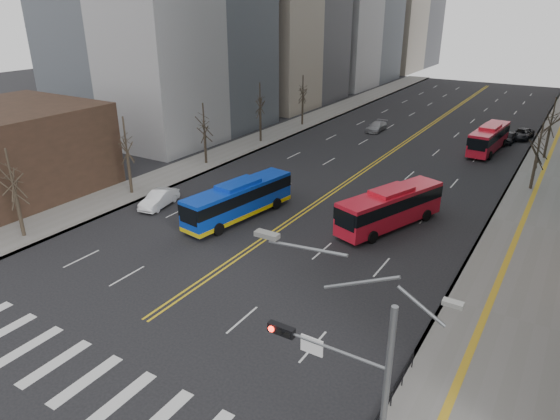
# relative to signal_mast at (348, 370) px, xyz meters

# --- Properties ---
(ground) EXTENTS (220.00, 220.00, 0.00)m
(ground) POSITION_rel_signal_mast_xyz_m (-13.77, -2.00, -4.86)
(ground) COLOR black
(sidewalk_right) EXTENTS (7.00, 130.00, 0.15)m
(sidewalk_right) POSITION_rel_signal_mast_xyz_m (3.73, 43.00, -4.78)
(sidewalk_right) COLOR slate
(sidewalk_right) RESTS_ON ground
(sidewalk_left) EXTENTS (5.00, 130.00, 0.15)m
(sidewalk_left) POSITION_rel_signal_mast_xyz_m (-30.27, 43.00, -4.78)
(sidewalk_left) COLOR slate
(sidewalk_left) RESTS_ON ground
(crosswalk) EXTENTS (26.70, 4.00, 0.01)m
(crosswalk) POSITION_rel_signal_mast_xyz_m (-13.77, -2.00, -4.85)
(crosswalk) COLOR silver
(crosswalk) RESTS_ON ground
(centerline) EXTENTS (0.55, 100.00, 0.01)m
(centerline) POSITION_rel_signal_mast_xyz_m (-13.77, 53.00, -4.85)
(centerline) COLOR gold
(centerline) RESTS_ON ground
(signal_mast) EXTENTS (5.37, 0.37, 9.39)m
(signal_mast) POSITION_rel_signal_mast_xyz_m (0.00, 0.00, 0.00)
(signal_mast) COLOR gray
(signal_mast) RESTS_ON ground
(pedestrian_railing) EXTENTS (0.06, 6.06, 1.02)m
(pedestrian_railing) POSITION_rel_signal_mast_xyz_m (0.53, 4.00, -4.03)
(pedestrian_railing) COLOR black
(pedestrian_railing) RESTS_ON sidewalk_right
(street_trees) EXTENTS (35.20, 47.20, 7.60)m
(street_trees) POSITION_rel_signal_mast_xyz_m (-20.94, 32.55, 0.02)
(street_trees) COLOR #31281E
(street_trees) RESTS_ON ground
(blue_bus) EXTENTS (3.90, 11.08, 3.19)m
(blue_bus) POSITION_rel_signal_mast_xyz_m (-17.78, 17.77, -3.18)
(blue_bus) COLOR #0D3BC3
(blue_bus) RESTS_ON ground
(red_bus_near) EXTENTS (5.76, 10.50, 3.29)m
(red_bus_near) POSITION_rel_signal_mast_xyz_m (-6.42, 22.62, -3.02)
(red_bus_near) COLOR red
(red_bus_near) RESTS_ON ground
(red_bus_far) EXTENTS (3.11, 10.22, 3.23)m
(red_bus_far) POSITION_rel_signal_mast_xyz_m (-3.97, 49.65, -3.06)
(red_bus_far) COLOR red
(red_bus_far) RESTS_ON ground
(car_white) EXTENTS (2.25, 4.58, 1.44)m
(car_white) POSITION_rel_signal_mast_xyz_m (-25.28, 16.05, -4.13)
(car_white) COLOR white
(car_white) RESTS_ON ground
(car_dark_mid) EXTENTS (2.09, 4.24, 1.39)m
(car_dark_mid) POSITION_rel_signal_mast_xyz_m (-2.48, 55.41, -4.16)
(car_dark_mid) COLOR black
(car_dark_mid) RESTS_ON ground
(car_silver) EXTENTS (1.84, 4.51, 1.31)m
(car_silver) POSITION_rel_signal_mast_xyz_m (-19.19, 52.36, -4.20)
(car_silver) COLOR #9E9EA3
(car_silver) RESTS_ON ground
(car_dark_far) EXTENTS (2.72, 4.95, 1.32)m
(car_dark_far) POSITION_rel_signal_mast_xyz_m (-1.27, 58.54, -4.20)
(car_dark_far) COLOR black
(car_dark_far) RESTS_ON ground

